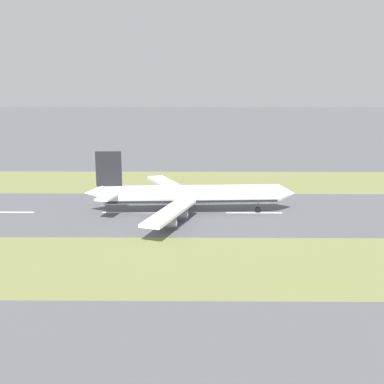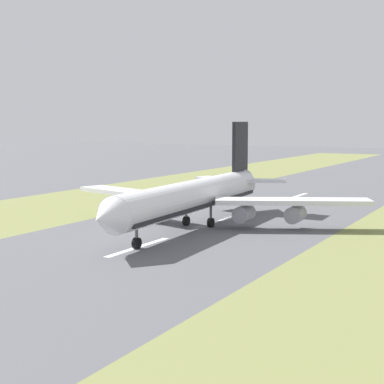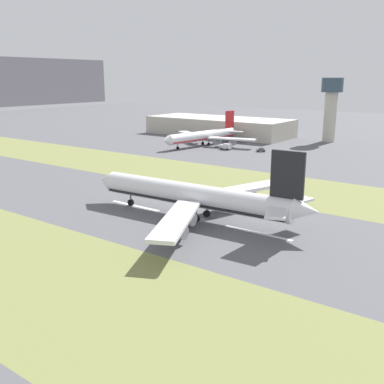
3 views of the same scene
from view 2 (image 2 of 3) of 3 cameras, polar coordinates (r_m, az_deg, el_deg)
The scene contains 6 objects.
ground_plane at distance 123.94m, azimuth 0.85°, elevation -3.11°, with size 800.00×800.00×0.00m, color #56565B.
grass_median_east at distance 149.45m, azimuth -14.76°, elevation -1.71°, with size 40.00×600.00×0.01m, color olive.
centreline_dash_near at distance 176.51m, azimuth 9.24°, elevation -0.39°, with size 1.20×18.00×0.01m, color silver.
centreline_dash_mid at distance 139.41m, azimuth 4.04°, elevation -2.08°, with size 1.20×18.00×0.01m, color silver.
centreline_dash_far at distance 104.47m, azimuth -4.79°, elevation -4.89°, with size 1.20×18.00×0.01m, color silver.
airplane_main_jet at distance 122.71m, azimuth 0.37°, elevation -0.37°, with size 64.05×67.20×20.20m.
Camera 2 is at (-54.99, 109.24, 20.13)m, focal length 60.00 mm.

